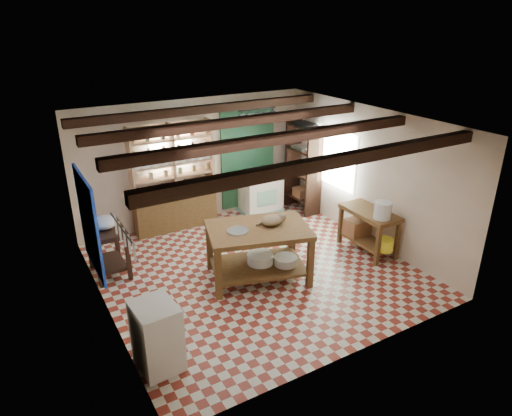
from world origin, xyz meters
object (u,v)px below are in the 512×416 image
stove (261,194)px  white_cabinet (157,336)px  prep_table (108,251)px  cat (272,220)px  right_counter (368,231)px  work_table (258,253)px

stove → white_cabinet: size_ratio=0.98×
white_cabinet → prep_table: bearing=85.6°
cat → stove: bearing=69.8°
right_counter → cat: bearing=175.7°
work_table → cat: cat is taller
white_cabinet → stove: bearing=40.8°
work_table → white_cabinet: work_table is taller
prep_table → white_cabinet: bearing=-90.6°
stove → prep_table: size_ratio=1.02×
prep_table → cat: 2.83m
work_table → white_cabinet: size_ratio=1.83×
prep_table → right_counter: (4.38, -1.59, -0.02)m
stove → white_cabinet: white_cabinet is taller
prep_table → right_counter: 4.66m
prep_table → white_cabinet: white_cabinet is taller
work_table → white_cabinet: 2.46m
prep_table → cat: bearing=-30.7°
right_counter → prep_table: bearing=160.9°
stove → white_cabinet: 5.09m
work_table → stove: 2.80m
prep_table → white_cabinet: size_ratio=0.96×
right_counter → stove: bearing=107.7°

